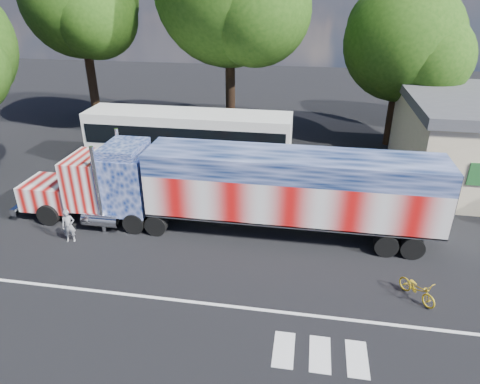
% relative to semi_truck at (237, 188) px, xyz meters
% --- Properties ---
extents(ground, '(100.00, 100.00, 0.00)m').
position_rel_semi_truck_xyz_m(ground, '(0.07, -2.65, -2.30)').
color(ground, black).
extents(lane_markings, '(30.00, 2.67, 0.01)m').
position_rel_semi_truck_xyz_m(lane_markings, '(1.78, -6.42, -2.29)').
color(lane_markings, silver).
rests_on(lane_markings, ground).
extents(semi_truck, '(20.93, 3.31, 4.46)m').
position_rel_semi_truck_xyz_m(semi_truck, '(0.00, 0.00, 0.00)').
color(semi_truck, black).
rests_on(semi_truck, ground).
extents(coach_bus, '(13.06, 3.04, 3.80)m').
position_rel_semi_truck_xyz_m(coach_bus, '(-4.40, 7.11, -0.33)').
color(coach_bus, silver).
rests_on(coach_bus, ground).
extents(woman, '(0.70, 0.57, 1.66)m').
position_rel_semi_truck_xyz_m(woman, '(-7.63, -2.38, -1.47)').
color(woman, slate).
rests_on(woman, ground).
extents(bicycle, '(1.53, 1.76, 0.92)m').
position_rel_semi_truck_xyz_m(bicycle, '(7.74, -4.00, -1.84)').
color(bicycle, gold).
rests_on(bicycle, ground).
extents(tree_ne_a, '(8.54, 8.14, 11.48)m').
position_rel_semi_truck_xyz_m(tree_ne_a, '(9.29, 14.30, 5.06)').
color(tree_ne_a, black).
rests_on(tree_ne_a, ground).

